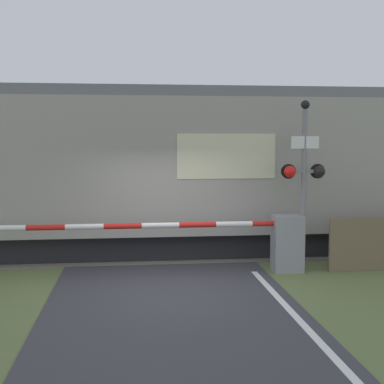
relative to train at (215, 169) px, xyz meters
name	(u,v)px	position (x,y,z in m)	size (l,w,h in m)	color
ground_plane	(168,289)	(-1.40, -3.46, -1.97)	(80.00, 80.00, 0.00)	#5B6B3D
track_bed	(159,249)	(-1.40, 0.00, -1.95)	(36.00, 3.20, 0.13)	#666056
train	(215,169)	(0.00, 0.00, 0.00)	(21.37, 3.08, 3.85)	black
crossing_barrier	(260,240)	(0.55, -2.42, -1.31)	(6.32, 0.44, 1.16)	gray
signal_post	(304,175)	(1.47, -2.31, 0.00)	(0.92, 0.26, 3.48)	gray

